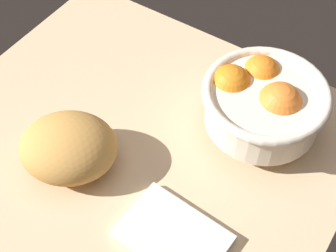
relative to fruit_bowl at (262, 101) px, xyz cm
name	(u,v)px	position (x,y,z in cm)	size (l,w,h in cm)	color
ground_plane	(141,143)	(-14.47, -12.09, -7.71)	(64.16, 54.07, 3.00)	#D0B087
fruit_bowl	(262,101)	(0.00, 0.00, 0.00)	(19.26, 19.26, 10.71)	silver
bread_loaf	(69,147)	(-20.23, -21.79, -2.07)	(14.42, 12.42, 8.28)	#C98F46
napkin_folded	(173,236)	(-0.75, -23.70, -5.56)	(14.32, 9.73, 1.29)	silver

